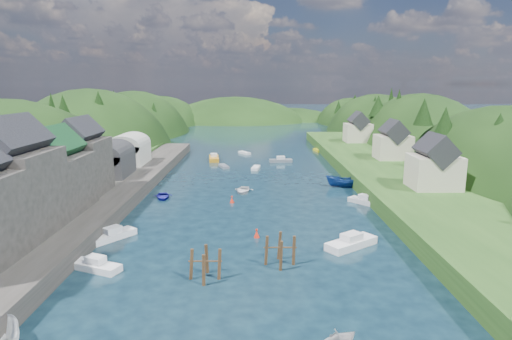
{
  "coord_description": "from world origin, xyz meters",
  "views": [
    {
      "loc": [
        -0.21,
        -41.41,
        17.98
      ],
      "look_at": [
        0.0,
        28.0,
        4.0
      ],
      "focal_mm": 30.0,
      "sensor_mm": 36.0,
      "label": 1
    }
  ],
  "objects_px": {
    "piling_cluster_near": "(205,267)",
    "channel_buoy_far": "(232,200)",
    "piling_cluster_far": "(280,253)",
    "channel_buoy_near": "(257,234)"
  },
  "relations": [
    {
      "from": "piling_cluster_near",
      "to": "piling_cluster_far",
      "type": "relative_size",
      "value": 0.97
    },
    {
      "from": "piling_cluster_far",
      "to": "channel_buoy_far",
      "type": "bearing_deg",
      "value": 104.73
    },
    {
      "from": "piling_cluster_near",
      "to": "piling_cluster_far",
      "type": "distance_m",
      "value": 7.86
    },
    {
      "from": "piling_cluster_near",
      "to": "channel_buoy_near",
      "type": "bearing_deg",
      "value": 66.31
    },
    {
      "from": "piling_cluster_far",
      "to": "channel_buoy_near",
      "type": "relative_size",
      "value": 3.34
    },
    {
      "from": "piling_cluster_near",
      "to": "channel_buoy_far",
      "type": "height_order",
      "value": "piling_cluster_near"
    },
    {
      "from": "piling_cluster_far",
      "to": "channel_buoy_near",
      "type": "distance_m",
      "value": 8.24
    },
    {
      "from": "piling_cluster_near",
      "to": "channel_buoy_near",
      "type": "distance_m",
      "value": 12.1
    },
    {
      "from": "piling_cluster_far",
      "to": "channel_buoy_far",
      "type": "relative_size",
      "value": 3.34
    },
    {
      "from": "piling_cluster_near",
      "to": "channel_buoy_far",
      "type": "bearing_deg",
      "value": 87.59
    }
  ]
}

